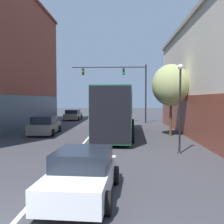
# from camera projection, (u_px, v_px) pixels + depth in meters

# --- Properties ---
(lane_center_line) EXTENTS (0.14, 42.16, 0.01)m
(lane_center_line) POSITION_uv_depth(u_px,v_px,m) (90.00, 135.00, 20.78)
(lane_center_line) COLOR silver
(lane_center_line) RESTS_ON ground_plane
(bus) EXTENTS (3.16, 12.25, 3.70)m
(bus) POSITION_uv_depth(u_px,v_px,m) (117.00, 109.00, 20.89)
(bus) COLOR #145133
(bus) RESTS_ON ground_plane
(hatchback_foreground) EXTENTS (2.19, 3.98, 1.34)m
(hatchback_foreground) POSITION_uv_depth(u_px,v_px,m) (82.00, 174.00, 7.80)
(hatchback_foreground) COLOR silver
(hatchback_foreground) RESTS_ON ground_plane
(parked_car_left_near) EXTENTS (2.12, 4.40, 1.42)m
(parked_car_left_near) POSITION_uv_depth(u_px,v_px,m) (73.00, 115.00, 36.14)
(parked_car_left_near) COLOR slate
(parked_car_left_near) RESTS_ON ground_plane
(parked_car_left_mid) EXTENTS (2.27, 4.55, 1.52)m
(parked_car_left_mid) POSITION_uv_depth(u_px,v_px,m) (45.00, 125.00, 21.45)
(parked_car_left_mid) COLOR slate
(parked_car_left_mid) RESTS_ON ground_plane
(traffic_signal_gantry) EXTENTS (9.00, 0.36, 7.01)m
(traffic_signal_gantry) POSITION_uv_depth(u_px,v_px,m) (124.00, 81.00, 31.48)
(traffic_signal_gantry) COLOR black
(traffic_signal_gantry) RESTS_ON ground_plane
(street_lamp) EXTENTS (0.29, 0.29, 4.69)m
(street_lamp) POSITION_uv_depth(u_px,v_px,m) (180.00, 105.00, 13.68)
(street_lamp) COLOR black
(street_lamp) RESTS_ON ground_plane
(street_tree_near) EXTENTS (2.95, 2.65, 5.58)m
(street_tree_near) POSITION_uv_depth(u_px,v_px,m) (171.00, 85.00, 20.31)
(street_tree_near) COLOR #4C3823
(street_tree_near) RESTS_ON ground_plane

